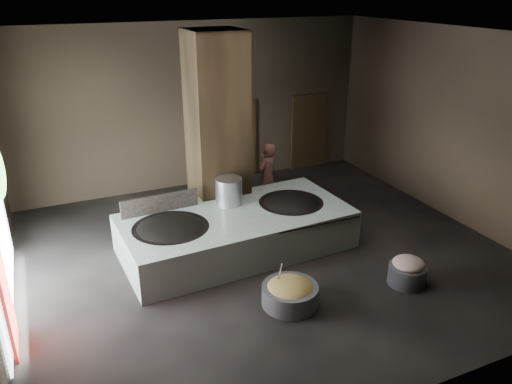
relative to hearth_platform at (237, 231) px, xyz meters
name	(u,v)px	position (x,y,z in m)	size (l,w,h in m)	color
floor	(263,255)	(0.45, -0.43, -0.47)	(10.00, 9.00, 0.10)	black
ceiling	(265,33)	(0.45, -0.43, 4.13)	(10.00, 9.00, 0.10)	black
back_wall	(194,106)	(0.45, 4.12, 1.83)	(10.00, 0.10, 4.50)	black
front_wall	(422,262)	(0.45, -4.98, 1.83)	(10.00, 0.10, 4.50)	black
right_wall	(457,126)	(5.50, -0.43, 1.83)	(0.10, 9.00, 4.50)	black
pillar	(217,132)	(0.15, 1.47, 1.83)	(1.20, 1.20, 4.50)	black
hearth_platform	(237,231)	(0.00, 0.00, 0.00)	(4.86, 2.33, 0.85)	silver
platform_cap	(236,215)	(0.00, 0.00, 0.39)	(4.76, 2.28, 0.03)	black
wok_left	(171,231)	(-1.45, -0.05, 0.33)	(1.53, 1.53, 0.42)	black
wok_left_rim	(171,228)	(-1.45, -0.05, 0.40)	(1.57, 1.57, 0.05)	black
wok_right	(291,206)	(1.35, 0.05, 0.33)	(1.43, 1.43, 0.40)	black
wok_right_rim	(291,203)	(1.35, 0.05, 0.40)	(1.46, 1.46, 0.05)	black
stock_pot	(229,192)	(0.05, 0.55, 0.71)	(0.59, 0.59, 0.63)	#BBBDC3
splash_guard	(160,204)	(-1.45, 0.75, 0.61)	(1.69, 0.06, 0.42)	black
cook	(267,176)	(1.54, 1.70, 0.44)	(0.63, 0.40, 1.72)	brown
veg_basin	(290,295)	(0.10, -2.30, -0.23)	(1.03, 1.03, 0.38)	slate
veg_fill	(290,288)	(0.10, -2.30, -0.07)	(0.84, 0.84, 0.26)	olive
ladle	(279,276)	(-0.05, -2.15, 0.13)	(0.03, 0.03, 0.81)	#BBBDC3
meat_basin	(407,275)	(2.48, -2.63, -0.22)	(0.72, 0.72, 0.40)	slate
meat_fill	(408,263)	(2.48, -2.63, 0.03)	(0.60, 0.60, 0.23)	tan
doorway_near	(237,142)	(1.65, 4.02, 0.68)	(1.18, 0.08, 2.38)	black
doorway_near_glow	(232,144)	(1.51, 4.01, 0.63)	(0.86, 0.04, 2.03)	#8C6647
doorway_far	(308,133)	(4.05, 4.02, 0.68)	(1.18, 0.08, 2.38)	black
doorway_far_glow	(312,133)	(4.21, 4.07, 0.63)	(0.86, 0.04, 2.04)	#8C6647
pavilion_sliver	(7,302)	(-4.43, -1.53, 0.43)	(0.05, 0.90, 1.70)	maroon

